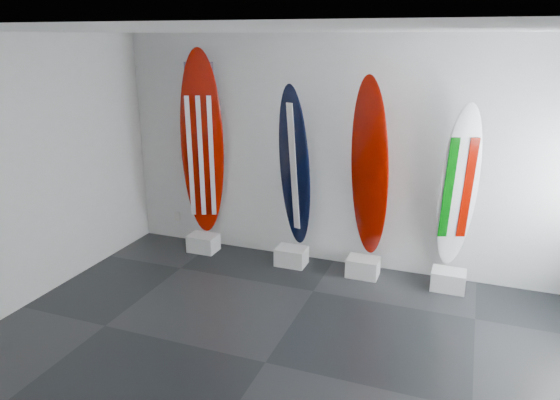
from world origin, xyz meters
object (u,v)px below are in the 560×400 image
at_px(surfboard_navy, 295,168).
at_px(surfboard_swiss, 370,169).
at_px(surfboard_usa, 202,145).
at_px(surfboard_italy, 458,188).

xyz_separation_m(surfboard_navy, surfboard_swiss, (0.98, 0.00, 0.07)).
bearing_deg(surfboard_usa, surfboard_navy, -21.23).
xyz_separation_m(surfboard_usa, surfboard_italy, (3.37, 0.00, -0.28)).
bearing_deg(surfboard_swiss, surfboard_italy, 18.37).
distance_m(surfboard_swiss, surfboard_italy, 1.06).
xyz_separation_m(surfboard_usa, surfboard_navy, (1.34, 0.00, -0.21)).
relative_size(surfboard_usa, surfboard_swiss, 1.12).
bearing_deg(surfboard_usa, surfboard_italy, -21.23).
xyz_separation_m(surfboard_swiss, surfboard_italy, (1.05, 0.00, -0.14)).
bearing_deg(surfboard_italy, surfboard_swiss, 159.59).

